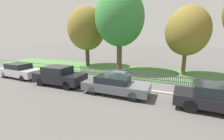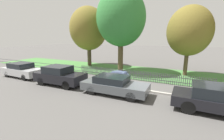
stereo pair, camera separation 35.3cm
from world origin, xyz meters
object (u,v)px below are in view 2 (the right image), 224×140
Objects in this scene: parked_car_silver_hatchback at (22,70)px; tree_nearest_kerb at (89,29)px; tree_mid_park at (189,31)px; covered_motorcycle at (120,76)px; tree_behind_motorcycle at (121,18)px; parked_car_black_saloon at (60,75)px; parked_car_red_compact at (218,99)px; parked_car_navy_estate at (114,85)px.

parked_car_silver_hatchback is 0.55× the size of tree_nearest_kerb.
covered_motorcycle is at bearing -128.62° from tree_mid_park.
parked_car_black_saloon is at bearing -109.78° from tree_behind_motorcycle.
tree_nearest_kerb is at bearing 142.22° from covered_motorcycle.
parked_car_black_saloon reaches higher than parked_car_silver_hatchback.
parked_car_silver_hatchback is 0.63× the size of tree_mid_park.
parked_car_red_compact reaches higher than covered_motorcycle.
tree_nearest_kerb is 11.71m from tree_mid_park.
parked_car_silver_hatchback is 11.06m from tree_behind_motorcycle.
parked_car_silver_hatchback is 1.02× the size of parked_car_black_saloon.
parked_car_red_compact is at bearing -2.00° from parked_car_black_saloon.
parked_car_navy_estate is at bearing -1.43° from parked_car_black_saloon.
parked_car_black_saloon reaches higher than parked_car_red_compact.
parked_car_black_saloon is at bearing -179.40° from parked_car_red_compact.
covered_motorcycle is 7.12m from tree_behind_motorcycle.
tree_nearest_kerb reaches higher than parked_car_red_compact.
parked_car_black_saloon is 8.66m from tree_behind_motorcycle.
tree_behind_motorcycle is at bearing 115.51° from covered_motorcycle.
tree_nearest_kerb is 5.41m from tree_behind_motorcycle.
parked_car_red_compact is at bearing -1.86° from parked_car_navy_estate.
parked_car_red_compact is 0.57× the size of tree_nearest_kerb.
tree_behind_motorcycle is (5.14, -1.43, 0.89)m from tree_nearest_kerb.
tree_behind_motorcycle is at bearing 41.93° from parked_car_silver_hatchback.
covered_motorcycle is at bearing 162.37° from parked_car_red_compact.
tree_behind_motorcycle is at bearing -15.53° from tree_nearest_kerb.
parked_car_black_saloon is 0.47× the size of tree_behind_motorcycle.
parked_car_black_saloon is 10.49m from parked_car_red_compact.
tree_mid_park is (4.62, 5.78, 3.61)m from covered_motorcycle.
parked_car_black_saloon is at bearing -1.59° from parked_car_silver_hatchback.
tree_mid_park is (13.95, 7.62, 3.61)m from parked_car_silver_hatchback.
tree_mid_park is (4.19, 7.75, 3.66)m from parked_car_navy_estate.
parked_car_navy_estate is at bearing -75.00° from covered_motorcycle.
parked_car_red_compact is 0.65× the size of tree_mid_park.
tree_mid_park is at bearing 29.21° from parked_car_silver_hatchback.
tree_nearest_kerb reaches higher than parked_car_navy_estate.
parked_car_red_compact is 0.50× the size of tree_behind_motorcycle.
parked_car_navy_estate is 1.03× the size of parked_car_red_compact.
parked_car_navy_estate is at bearing -179.88° from parked_car_red_compact.
tree_mid_park is (6.56, 1.11, -1.41)m from tree_behind_motorcycle.
tree_mid_park is (11.70, -0.32, -0.52)m from tree_nearest_kerb.
parked_car_silver_hatchback is 0.97× the size of parked_car_red_compact.
tree_mid_park reaches higher than parked_car_navy_estate.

